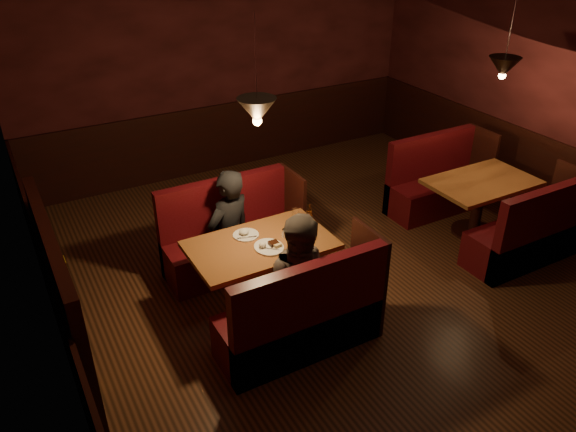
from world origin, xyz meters
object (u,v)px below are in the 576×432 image
main_bench_near (304,322)px  main_bench_far (232,241)px  diner_a (228,210)px  second_bench_near (529,237)px  second_table (480,194)px  main_table (262,257)px  diner_b (305,263)px  second_bench_far (436,185)px

main_bench_near → main_bench_far: bearing=90.0°
main_bench_far → diner_a: (-0.07, -0.12, 0.47)m
second_bench_near → diner_a: (-3.00, 1.42, 0.48)m
second_table → diner_a: 3.06m
main_table → main_bench_near: main_bench_near is taller
diner_a → main_table: bearing=75.4°
main_bench_far → second_bench_near: 3.31m
main_table → second_table: (2.92, -0.00, -0.04)m
second_table → main_table: bearing=179.9°
main_bench_far → diner_b: bearing=-85.0°
main_bench_far → diner_b: diner_b is taller
main_table → second_bench_far: second_bench_far is taller
main_bench_far → second_bench_far: bearing=-0.5°
main_table → diner_a: (-0.05, 0.66, 0.23)m
main_table → second_bench_far: size_ratio=0.98×
main_bench_far → main_bench_near: size_ratio=1.00×
main_bench_far → diner_a: size_ratio=0.95×
second_table → second_bench_near: (0.03, -0.76, -0.21)m
main_bench_near → second_bench_near: main_bench_near is taller
main_table → second_bench_near: 3.05m
main_bench_near → diner_a: bearing=92.8°
main_table → second_bench_far: 3.05m
main_table → second_bench_near: (2.95, -0.76, -0.25)m
second_table → diner_b: diner_b is taller
diner_b → second_bench_near: bearing=16.7°
diner_a → main_bench_far: bearing=-140.9°
second_bench_near → diner_b: size_ratio=0.87×
main_bench_far → second_table: bearing=-15.1°
diner_a → main_bench_near: bearing=73.5°
main_table → main_bench_near: (0.02, -0.78, -0.24)m
second_bench_far → diner_b: diner_b is taller
main_bench_near → diner_b: bearing=58.8°
main_table → diner_a: diner_a is taller
main_table → diner_b: (0.13, -0.59, 0.23)m
main_bench_near → diner_b: size_ratio=0.94×
main_bench_near → second_table: main_bench_near is taller
second_table → diner_a: bearing=167.4°
second_bench_far → second_bench_near: size_ratio=1.00×
main_table → diner_b: diner_b is taller
main_bench_near → diner_a: diner_a is taller
second_bench_near → diner_b: 2.86m
main_bench_far → second_bench_near: main_bench_far is taller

